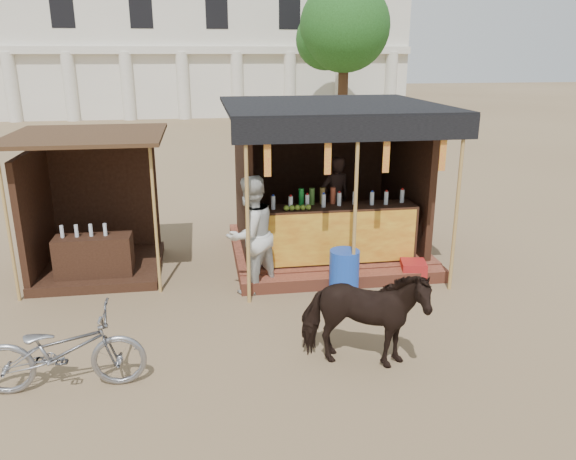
{
  "coord_description": "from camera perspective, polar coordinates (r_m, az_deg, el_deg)",
  "views": [
    {
      "loc": [
        -1.22,
        -6.19,
        3.61
      ],
      "look_at": [
        0.0,
        1.6,
        1.1
      ],
      "focal_mm": 35.0,
      "sensor_mm": 36.0,
      "label": 1
    }
  ],
  "objects": [
    {
      "name": "motorbike",
      "position": [
        6.79,
        -21.96,
        -11.29
      ],
      "size": [
        1.8,
        0.64,
        0.94
      ],
      "primitive_type": "imported",
      "rotation": [
        0.0,
        0.0,
        1.58
      ],
      "color": "gray",
      "rests_on": "ground"
    },
    {
      "name": "red_crate",
      "position": [
        9.51,
        12.59,
        -4.06
      ],
      "size": [
        0.47,
        0.49,
        0.32
      ],
      "primitive_type": "cube",
      "rotation": [
        0.0,
        0.0,
        -0.21
      ],
      "color": "maroon",
      "rests_on": "ground"
    },
    {
      "name": "background_building",
      "position": [
        36.15,
        -10.68,
        17.95
      ],
      "size": [
        26.0,
        7.45,
        8.18
      ],
      "color": "silver",
      "rests_on": "ground"
    },
    {
      "name": "bystander",
      "position": [
        8.65,
        -3.82,
        -0.48
      ],
      "size": [
        1.14,
        1.1,
        1.85
      ],
      "primitive_type": "imported",
      "rotation": [
        0.0,
        0.0,
        3.8
      ],
      "color": "beige",
      "rests_on": "ground"
    },
    {
      "name": "secondary_stall",
      "position": [
        10.02,
        -19.75,
        0.59
      ],
      "size": [
        2.4,
        2.4,
        2.38
      ],
      "color": "#361F13",
      "rests_on": "ground"
    },
    {
      "name": "tree",
      "position": [
        29.21,
        5.32,
        19.59
      ],
      "size": [
        4.5,
        4.4,
        7.0
      ],
      "color": "#382314",
      "rests_on": "ground"
    },
    {
      "name": "main_stall",
      "position": [
        10.14,
        4.1,
        2.83
      ],
      "size": [
        3.6,
        3.61,
        2.78
      ],
      "color": "brown",
      "rests_on": "ground"
    },
    {
      "name": "cow",
      "position": [
        6.71,
        7.64,
        -8.85
      ],
      "size": [
        1.64,
        1.11,
        1.27
      ],
      "primitive_type": "imported",
      "rotation": [
        0.0,
        0.0,
        1.26
      ],
      "color": "black",
      "rests_on": "ground"
    },
    {
      "name": "cooler",
      "position": [
        9.93,
        10.11,
        -2.52
      ],
      "size": [
        0.74,
        0.61,
        0.46
      ],
      "color": "#186F43",
      "rests_on": "ground"
    },
    {
      "name": "ground",
      "position": [
        7.27,
        2.0,
        -12.12
      ],
      "size": [
        120.0,
        120.0,
        0.0
      ],
      "primitive_type": "plane",
      "color": "#846B4C",
      "rests_on": "ground"
    },
    {
      "name": "blue_barrel",
      "position": [
        8.82,
        5.73,
        -4.19
      ],
      "size": [
        0.59,
        0.59,
        0.68
      ],
      "primitive_type": "cylinder",
      "rotation": [
        0.0,
        0.0,
        0.32
      ],
      "color": "blue",
      "rests_on": "ground"
    }
  ]
}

